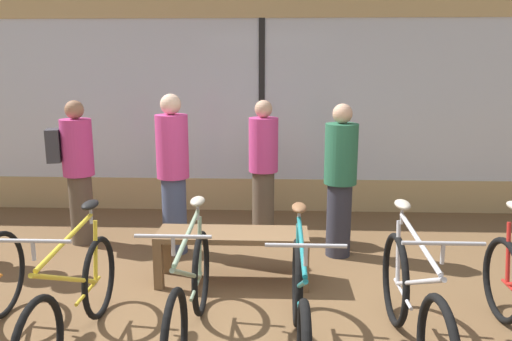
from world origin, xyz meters
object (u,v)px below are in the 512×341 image
object	(u,v)px
customer_near_rack	(340,178)
customer_by_window	(77,168)
bicycle_right	(413,307)
display_bench	(233,241)
customer_mid_floor	(173,171)
bicycle_left	(74,301)
customer_near_bench	(263,166)
bicycle_center_right	(300,309)
bicycle_center_left	(190,297)

from	to	relation	value
customer_near_rack	customer_by_window	bearing A→B (deg)	174.98
bicycle_right	customer_by_window	xyz separation A→B (m)	(-3.16, 2.19, 0.48)
bicycle_right	customer_near_rack	bearing A→B (deg)	97.97
display_bench	customer_mid_floor	bearing A→B (deg)	133.56
bicycle_left	customer_by_window	xyz separation A→B (m)	(-0.81, 2.17, 0.50)
display_bench	customer_near_rack	xyz separation A→B (m)	(1.07, 0.72, 0.45)
customer_by_window	customer_near_bench	size ratio (longest dim) A/B	1.01
customer_mid_floor	display_bench	bearing A→B (deg)	-46.44
bicycle_center_right	customer_by_window	distance (m)	3.31
bicycle_center_left	bicycle_right	bearing A→B (deg)	-3.91
bicycle_center_right	bicycle_right	world-z (taller)	bicycle_right
bicycle_center_left	bicycle_right	size ratio (longest dim) A/B	0.97
bicycle_center_left	customer_near_bench	size ratio (longest dim) A/B	1.08
display_bench	customer_mid_floor	world-z (taller)	customer_mid_floor
bicycle_center_right	bicycle_right	bearing A→B (deg)	1.96
bicycle_center_left	bicycle_center_right	world-z (taller)	bicycle_center_left
bicycle_center_left	display_bench	bearing A→B (deg)	79.59
bicycle_center_right	customer_by_window	world-z (taller)	customer_by_window
bicycle_left	bicycle_center_right	xyz separation A→B (m)	(1.59, -0.05, 0.00)
bicycle_center_left	bicycle_center_right	bearing A→B (deg)	-9.60
bicycle_center_left	customer_near_bench	bearing A→B (deg)	79.42
bicycle_left	customer_near_rack	xyz separation A→B (m)	(2.08, 1.91, 0.47)
display_bench	customer_near_rack	world-z (taller)	customer_near_rack
display_bench	customer_mid_floor	distance (m)	1.12
bicycle_left	bicycle_center_left	size ratio (longest dim) A/B	0.98
bicycle_left	bicycle_right	bearing A→B (deg)	-0.61
bicycle_center_left	bicycle_right	distance (m)	1.55
bicycle_center_left	customer_by_window	xyz separation A→B (m)	(-1.62, 2.09, 0.49)
bicycle_center_left	bicycle_right	world-z (taller)	bicycle_right
bicycle_left	display_bench	distance (m)	1.57
bicycle_center_right	bicycle_right	xyz separation A→B (m)	(0.76, 0.03, 0.02)
customer_near_bench	bicycle_center_left	bearing A→B (deg)	-100.58
customer_near_rack	customer_by_window	distance (m)	2.90
bicycle_left	bicycle_center_right	size ratio (longest dim) A/B	0.99
customer_mid_floor	bicycle_center_right	bearing A→B (deg)	-57.35
bicycle_right	customer_near_rack	xyz separation A→B (m)	(-0.27, 1.94, 0.45)
bicycle_left	customer_near_rack	distance (m)	2.87
bicycle_right	customer_mid_floor	xyz separation A→B (m)	(-2.03, 1.95, 0.51)
bicycle_left	customer_mid_floor	bearing A→B (deg)	80.38
customer_by_window	customer_mid_floor	size ratio (longest dim) A/B	0.95
bicycle_left	customer_near_rack	size ratio (longest dim) A/B	1.05
bicycle_center_left	customer_near_bench	xyz separation A→B (m)	(0.45, 2.42, 0.46)
bicycle_center_left	customer_near_bench	world-z (taller)	customer_near_bench
bicycle_center_left	customer_by_window	size ratio (longest dim) A/B	1.07
customer_mid_floor	bicycle_center_left	bearing A→B (deg)	-75.20
customer_near_bench	bicycle_center_right	bearing A→B (deg)	-82.72
bicycle_center_right	bicycle_right	distance (m)	0.77
bicycle_center_right	customer_mid_floor	world-z (taller)	customer_mid_floor
bicycle_center_left	bicycle_left	bearing A→B (deg)	-174.34
bicycle_center_right	customer_near_rack	xyz separation A→B (m)	(0.49, 1.96, 0.47)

